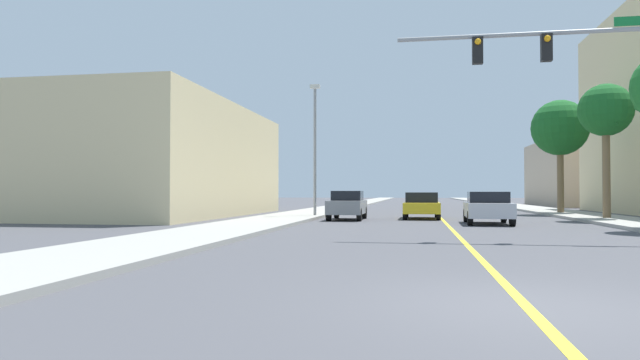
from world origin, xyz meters
TOP-DOWN VIEW (x-y plane):
  - ground at (0.00, 42.00)m, footprint 192.00×192.00m
  - sidewalk_left at (-8.20, 42.00)m, footprint 3.48×168.00m
  - sidewalk_right at (8.20, 42.00)m, footprint 3.48×168.00m
  - lane_marking_center at (0.00, 42.00)m, footprint 0.16×144.00m
  - building_left_near at (-20.38, 24.70)m, footprint 17.05×19.17m
  - building_right_far at (18.51, 55.41)m, footprint 13.30×17.49m
  - traffic_signal_mast at (4.26, 10.52)m, footprint 8.89×0.36m
  - street_lamp at (-6.96, 23.26)m, footprint 0.56×0.28m
  - palm_mid at (8.14, 22.65)m, footprint 2.66×2.66m
  - palm_far at (7.80, 30.27)m, footprint 3.57×3.57m
  - car_yellow at (-1.06, 23.14)m, footprint 1.95×4.18m
  - car_silver at (1.83, 18.51)m, footprint 2.04×4.06m
  - car_gray at (-4.88, 21.28)m, footprint 1.76×3.83m

SIDE VIEW (x-z plane):
  - ground at x=0.00m, z-range 0.00..0.00m
  - lane_marking_center at x=0.00m, z-range 0.00..0.01m
  - sidewalk_left at x=-8.20m, z-range 0.00..0.15m
  - sidewalk_right at x=8.20m, z-range 0.00..0.15m
  - car_yellow at x=-1.06m, z-range 0.03..1.45m
  - car_silver at x=1.83m, z-range 0.03..1.48m
  - car_gray at x=-4.88m, z-range 0.01..1.51m
  - building_left_near at x=-20.38m, z-range 0.00..6.71m
  - building_right_far at x=18.51m, z-range 0.00..6.95m
  - street_lamp at x=-6.96m, z-range 0.57..7.94m
  - traffic_signal_mast at x=4.26m, z-range 1.66..8.23m
  - palm_mid at x=8.14m, z-range 2.10..8.89m
  - palm_far at x=7.80m, z-range 1.92..9.15m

